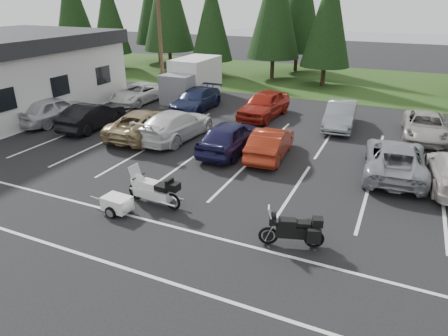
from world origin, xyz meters
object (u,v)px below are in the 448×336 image
car_far_3 (340,115)px  box_truck (189,80)px  touring_motorcycle (153,187)px  car_far_1 (196,100)px  car_near_4 (230,137)px  car_near_2 (145,123)px  car_near_5 (270,143)px  car_near_6 (395,159)px  car_far_4 (425,126)px  adventure_motorcycle (292,227)px  car_near_1 (92,116)px  car_far_2 (264,104)px  car_near_0 (55,110)px  car_near_3 (176,125)px  utility_pole (160,33)px  cargo_trailer (117,205)px  car_far_0 (138,93)px

car_far_3 → box_truck: bearing=164.3°
car_far_3 → touring_motorcycle: bearing=-114.2°
car_far_1 → car_near_4: bearing=-51.2°
car_near_2 → car_near_5: size_ratio=1.24×
box_truck → car_far_3: box_truck is taller
car_near_6 → car_far_4: (1.23, 5.85, -0.07)m
adventure_motorcycle → car_far_1: bearing=111.3°
car_near_5 → adventure_motorcycle: car_near_5 is taller
car_near_1 → car_far_2: (8.35, 6.35, 0.09)m
car_near_0 → car_near_3: size_ratio=0.89×
utility_pole → car_near_3: 10.26m
utility_pole → car_near_6: bearing=-25.0°
car_far_2 → car_near_5: bearing=-63.2°
adventure_motorcycle → car_near_3: bearing=121.9°
car_near_5 → cargo_trailer: size_ratio=2.97×
box_truck → car_near_5: 12.56m
car_near_3 → car_near_6: bearing=-177.1°
car_far_1 → car_near_3: bearing=-73.6°
car_near_2 → car_far_2: size_ratio=1.08×
car_near_5 → car_far_0: size_ratio=0.88×
car_far_1 → car_far_4: car_far_1 is taller
car_near_2 → car_far_4: size_ratio=1.10×
box_truck → adventure_motorcycle: size_ratio=2.51×
utility_pole → car_far_0: bearing=-115.7°
car_near_2 → car_near_3: bearing=-170.7°
car_near_5 → touring_motorcycle: bearing=64.9°
car_near_6 → adventure_motorcycle: 7.58m
car_near_4 → cargo_trailer: car_near_4 is taller
box_truck → car_near_0: 9.76m
box_truck → touring_motorcycle: size_ratio=2.15×
car_far_2 → touring_motorcycle: (0.12, -12.69, -0.11)m
car_far_0 → touring_motorcycle: size_ratio=1.86×
car_near_3 → adventure_motorcycle: (8.46, -7.33, -0.09)m
car_near_0 → cargo_trailer: (10.51, -7.43, -0.47)m
car_near_3 → car_near_2: bearing=16.2°
car_near_0 → car_near_4: size_ratio=1.02×
car_far_0 → adventure_motorcycle: adventure_motorcycle is taller
cargo_trailer → adventure_motorcycle: 6.23m
touring_motorcycle → car_near_3: bearing=118.4°
car_near_2 → car_near_4: size_ratio=1.13×
car_near_1 → car_far_0: 6.30m
car_near_2 → car_near_3: 1.79m
car_far_0 → car_near_1: bearing=-77.1°
car_far_4 → box_truck: bearing=168.7°
utility_pole → car_near_4: size_ratio=1.93×
car_near_2 → car_far_0: (-4.83, 6.09, -0.06)m
car_near_3 → car_far_1: 5.84m
car_near_2 → cargo_trailer: car_near_2 is taller
car_far_1 → touring_motorcycle: bearing=-69.9°
utility_pole → car_far_1: 5.93m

